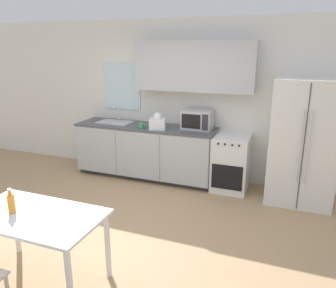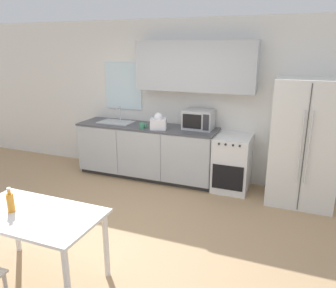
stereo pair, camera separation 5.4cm
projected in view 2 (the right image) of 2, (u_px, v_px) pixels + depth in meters
ground_plane at (126, 232)px, 4.13m from camera, size 12.00×12.00×0.00m
wall_back at (185, 94)px, 5.59m from camera, size 12.00×0.38×2.70m
kitchen_counter at (147, 151)px, 5.79m from camera, size 2.47×0.68×0.93m
oven_range at (232, 163)px, 5.27m from camera, size 0.56×0.66×0.89m
refrigerator at (304, 143)px, 4.73m from camera, size 0.92×0.80×1.83m
kitchen_sink at (116, 122)px, 5.88m from camera, size 0.60×0.38×0.28m
microwave at (199, 119)px, 5.40m from camera, size 0.48×0.38×0.32m
coffee_mug at (143, 126)px, 5.46m from camera, size 0.13×0.09×0.09m
grocery_bag_0 at (159, 122)px, 5.39m from camera, size 0.31×0.28×0.28m
dining_table at (34, 223)px, 3.11m from camera, size 1.30×0.72×0.74m
drink_bottle at (10, 202)px, 3.09m from camera, size 0.07×0.07×0.24m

